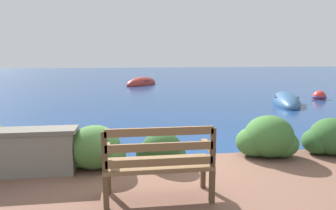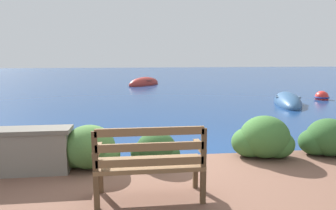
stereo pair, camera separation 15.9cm
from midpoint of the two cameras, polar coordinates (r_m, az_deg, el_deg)
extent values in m
plane|color=navy|center=(5.29, -0.21, -11.86)|extent=(80.00, 80.00, 0.00)
cube|color=brown|center=(3.92, -12.46, -13.37)|extent=(0.06, 0.06, 0.40)
cube|color=brown|center=(4.00, 5.52, -12.71)|extent=(0.06, 0.06, 0.40)
cube|color=brown|center=(3.54, -13.03, -16.01)|extent=(0.06, 0.06, 0.40)
cube|color=brown|center=(3.62, 7.08, -15.18)|extent=(0.06, 0.06, 0.40)
cube|color=brown|center=(3.63, -3.15, -11.20)|extent=(1.27, 0.48, 0.05)
cube|color=brown|center=(3.40, -2.88, -10.80)|extent=(1.21, 0.04, 0.09)
cube|color=brown|center=(3.34, -2.91, -7.99)|extent=(1.21, 0.04, 0.09)
cube|color=brown|center=(3.30, -2.93, -5.08)|extent=(1.21, 0.04, 0.09)
cube|color=brown|center=(3.36, -13.34, -8.69)|extent=(0.06, 0.04, 0.45)
cube|color=brown|center=(3.45, 7.24, -8.00)|extent=(0.06, 0.04, 0.45)
cube|color=brown|center=(3.57, -12.99, -8.32)|extent=(0.07, 0.43, 0.05)
cube|color=brown|center=(3.66, 6.38, -7.70)|extent=(0.07, 0.43, 0.05)
cube|color=slate|center=(4.94, -29.46, -8.27)|extent=(1.92, 0.35, 0.61)
cube|color=#635F56|center=(4.85, -29.79, -4.49)|extent=(2.02, 0.39, 0.06)
ellipsoid|color=#426B33|center=(4.72, -14.74, -7.76)|extent=(0.78, 0.70, 0.66)
ellipsoid|color=#426B33|center=(4.83, -17.16, -8.67)|extent=(0.59, 0.53, 0.47)
ellipsoid|color=#426B33|center=(4.70, -12.34, -9.25)|extent=(0.55, 0.49, 0.43)
ellipsoid|color=#284C23|center=(4.74, -2.18, -8.23)|extent=(0.62, 0.56, 0.53)
ellipsoid|color=#284C23|center=(4.79, -4.30, -9.01)|extent=(0.47, 0.42, 0.37)
ellipsoid|color=#284C23|center=(4.75, -0.24, -9.34)|extent=(0.44, 0.39, 0.34)
ellipsoid|color=#38662D|center=(5.32, 17.83, -5.69)|extent=(0.83, 0.75, 0.71)
ellipsoid|color=#38662D|center=(5.31, 15.24, -6.75)|extent=(0.62, 0.56, 0.50)
ellipsoid|color=#38662D|center=(5.41, 19.96, -6.93)|extent=(0.58, 0.52, 0.46)
ellipsoid|color=#2D5628|center=(5.87, 28.06, -5.29)|extent=(0.75, 0.68, 0.64)
ellipsoid|color=#2D5628|center=(5.82, 26.00, -6.20)|extent=(0.56, 0.51, 0.45)
ellipsoid|color=#2D517A|center=(12.82, 21.21, 0.54)|extent=(2.02, 3.35, 0.77)
torus|color=#2D4157|center=(12.79, 21.26, 1.48)|extent=(1.24, 1.24, 0.07)
cube|color=#846647|center=(13.27, 20.97, 1.64)|extent=(0.74, 0.38, 0.04)
cube|color=#846647|center=(12.40, 21.51, 1.09)|extent=(0.74, 0.38, 0.04)
ellipsoid|color=#9E2D28|center=(19.27, -5.30, 4.01)|extent=(2.53, 2.78, 0.87)
torus|color=brown|center=(19.25, -5.31, 4.73)|extent=(1.42, 1.42, 0.07)
cube|color=#846647|center=(18.92, -6.07, 4.54)|extent=(0.69, 0.59, 0.04)
cube|color=#846647|center=(19.53, -4.69, 4.72)|extent=(0.69, 0.59, 0.04)
sphere|color=red|center=(14.65, 26.58, 1.39)|extent=(0.55, 0.55, 0.55)
torus|color=navy|center=(14.65, 26.58, 1.39)|extent=(0.61, 0.61, 0.07)
camera|label=1|loc=(0.08, -90.46, -0.08)|focal=32.00mm
camera|label=2|loc=(0.08, 89.54, 0.08)|focal=32.00mm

